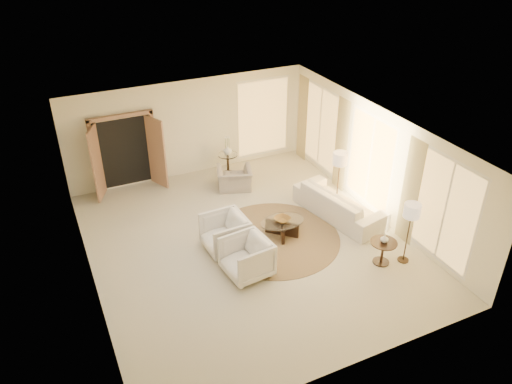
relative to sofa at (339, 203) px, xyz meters
name	(u,v)px	position (x,y,z in m)	size (l,w,h in m)	color
room	(247,192)	(-2.61, -0.13, 1.03)	(7.04, 8.04, 2.83)	beige
windows_right	(372,163)	(0.84, -0.03, 0.98)	(0.10, 6.40, 2.40)	#FFC566
window_back_corner	(263,118)	(-0.31, 3.82, 0.98)	(1.70, 0.10, 2.40)	#FFC566
curtains_right	(350,151)	(0.79, 0.87, 0.93)	(0.06, 5.20, 2.60)	tan
french_doors	(126,154)	(-4.51, 3.69, 0.70)	(1.95, 0.66, 2.16)	#A5785B
area_rug	(274,238)	(-1.95, -0.18, -0.36)	(3.15, 3.15, 0.01)	#46331F
sofa	(339,203)	(0.00, 0.00, 0.00)	(2.51, 0.98, 0.73)	white
armchair_left	(225,232)	(-3.16, -0.10, 0.11)	(0.93, 0.87, 0.96)	white
armchair_right	(246,256)	(-3.08, -1.12, 0.11)	(0.92, 0.86, 0.95)	white
accent_chair	(234,175)	(-1.86, 2.43, 0.05)	(0.94, 0.61, 0.82)	#9D958F
coffee_table	(282,226)	(-1.72, -0.15, -0.11)	(1.30, 1.30, 0.40)	black
end_table	(383,248)	(-0.20, -2.03, 0.01)	(0.59, 0.59, 0.56)	black
side_table	(228,162)	(-1.71, 3.27, 0.03)	(0.57, 0.57, 0.66)	#31261B
floor_lamp_near	(340,161)	(0.21, 0.44, 0.95)	(0.38, 0.38, 1.55)	#31261B
floor_lamp_far	(412,213)	(0.29, -2.18, 0.89)	(0.36, 0.36, 1.47)	#31261B
bowl	(282,219)	(-1.72, -0.15, 0.08)	(0.37, 0.37, 0.09)	brown
end_vase	(385,239)	(-0.20, -2.03, 0.28)	(0.18, 0.18, 0.19)	white
side_vase	(228,150)	(-1.71, 3.27, 0.42)	(0.25, 0.25, 0.26)	white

